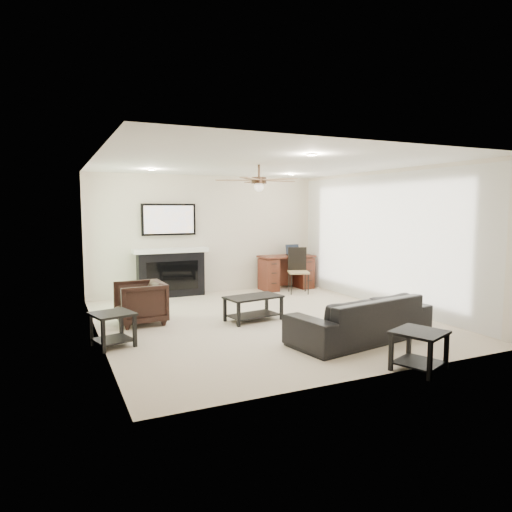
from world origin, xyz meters
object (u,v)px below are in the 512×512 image
(armchair, at_px, (140,303))
(desk, at_px, (286,272))
(coffee_table, at_px, (253,308))
(sofa, at_px, (360,318))
(fireplace_unit, at_px, (171,250))

(armchair, distance_m, desk, 3.98)
(coffee_table, bearing_deg, armchair, 152.79)
(coffee_table, bearing_deg, sofa, -69.92)
(sofa, relative_size, armchair, 2.87)
(sofa, height_order, fireplace_unit, fireplace_unit)
(fireplace_unit, bearing_deg, desk, -4.47)
(sofa, xyz_separation_m, fireplace_unit, (-1.61, 4.13, 0.65))
(coffee_table, height_order, fireplace_unit, fireplace_unit)
(sofa, xyz_separation_m, coffee_table, (-0.90, 1.60, -0.11))
(sofa, relative_size, fireplace_unit, 1.10)
(desk, bearing_deg, coffee_table, -128.50)
(armchair, xyz_separation_m, fireplace_unit, (0.99, 1.98, 0.62))
(fireplace_unit, height_order, desk, fireplace_unit)
(sofa, bearing_deg, coffee_table, -70.59)
(sofa, distance_m, fireplace_unit, 4.48)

